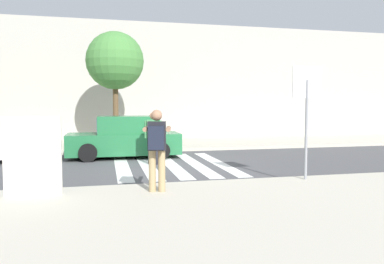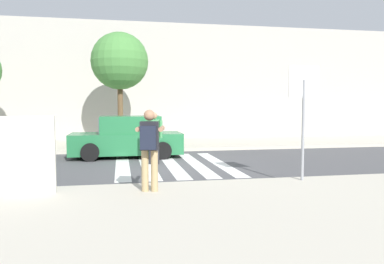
% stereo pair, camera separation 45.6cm
% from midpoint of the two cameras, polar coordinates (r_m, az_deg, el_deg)
% --- Properties ---
extents(ground_plane, '(120.00, 120.00, 0.00)m').
position_cam_midpoint_polar(ground_plane, '(12.17, -1.89, -5.14)').
color(ground_plane, '#4C4C4F').
extents(sidewalk_near, '(60.00, 6.00, 0.14)m').
position_cam_midpoint_polar(sidewalk_near, '(6.26, 7.27, -13.51)').
color(sidewalk_near, beige).
rests_on(sidewalk_near, ground).
extents(sidewalk_far, '(60.00, 4.80, 0.14)m').
position_cam_midpoint_polar(sidewalk_far, '(18.06, -4.86, -1.89)').
color(sidewalk_far, beige).
rests_on(sidewalk_far, ground).
extents(building_facade_far, '(56.00, 4.00, 6.39)m').
position_cam_midpoint_polar(building_facade_far, '(22.38, -6.10, 7.28)').
color(building_facade_far, '#ADA89E').
rests_on(building_facade_far, ground).
extents(crosswalk_stripe_0, '(0.44, 5.20, 0.01)m').
position_cam_midpoint_polar(crosswalk_stripe_0, '(12.23, -9.49, -5.14)').
color(crosswalk_stripe_0, silver).
rests_on(crosswalk_stripe_0, ground).
extents(crosswalk_stripe_1, '(0.44, 5.20, 0.01)m').
position_cam_midpoint_polar(crosswalk_stripe_1, '(12.27, -5.74, -5.07)').
color(crosswalk_stripe_1, silver).
rests_on(crosswalk_stripe_1, ground).
extents(crosswalk_stripe_2, '(0.44, 5.20, 0.01)m').
position_cam_midpoint_polar(crosswalk_stripe_2, '(12.37, -2.03, -4.98)').
color(crosswalk_stripe_2, silver).
rests_on(crosswalk_stripe_2, ground).
extents(crosswalk_stripe_3, '(0.44, 5.20, 0.01)m').
position_cam_midpoint_polar(crosswalk_stripe_3, '(12.51, 1.60, -4.87)').
color(crosswalk_stripe_3, silver).
rests_on(crosswalk_stripe_3, ground).
extents(crosswalk_stripe_4, '(0.44, 5.20, 0.01)m').
position_cam_midpoint_polar(crosswalk_stripe_4, '(12.71, 5.14, -4.75)').
color(crosswalk_stripe_4, silver).
rests_on(crosswalk_stripe_4, ground).
extents(stop_sign, '(0.76, 0.08, 2.76)m').
position_cam_midpoint_polar(stop_sign, '(9.45, 17.97, 5.08)').
color(stop_sign, gray).
rests_on(stop_sign, sidewalk_near).
extents(photographer_with_backpack, '(0.68, 0.91, 1.72)m').
position_cam_midpoint_polar(photographer_with_backpack, '(7.86, -4.87, -1.70)').
color(photographer_with_backpack, tan).
rests_on(photographer_with_backpack, sidewalk_near).
extents(pedestrian_crossing, '(0.57, 0.32, 1.72)m').
position_cam_midpoint_polar(pedestrian_crossing, '(12.41, -4.80, -0.44)').
color(pedestrian_crossing, '#232328').
rests_on(pedestrian_crossing, ground).
extents(parked_car_green, '(4.10, 1.92, 1.55)m').
position_cam_midpoint_polar(parked_car_green, '(14.23, -8.89, -0.90)').
color(parked_car_green, '#236B3D').
rests_on(parked_car_green, ground).
extents(street_tree_center, '(2.53, 2.53, 5.03)m').
position_cam_midpoint_polar(street_tree_center, '(17.10, -10.20, 10.52)').
color(street_tree_center, brown).
rests_on(street_tree_center, sidewalk_far).
extents(advertising_board, '(1.10, 0.11, 1.60)m').
position_cam_midpoint_polar(advertising_board, '(8.24, -22.39, -3.31)').
color(advertising_board, beige).
rests_on(advertising_board, sidewalk_near).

